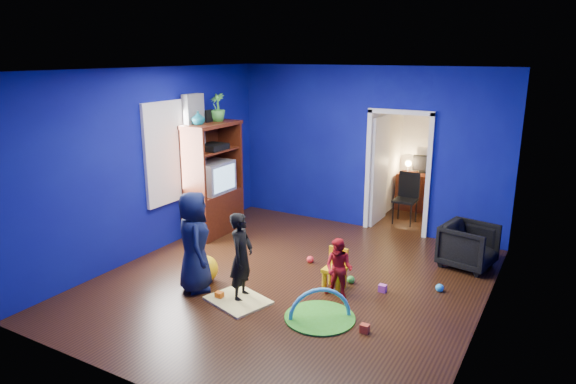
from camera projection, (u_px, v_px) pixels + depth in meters
The scene contains 34 objects.
floor at pixel (291, 282), 7.20m from camera, with size 5.00×5.50×0.01m, color black.
ceiling at pixel (291, 70), 6.44m from camera, with size 5.00×5.50×0.01m, color white.
wall_back at pixel (366, 149), 9.12m from camera, with size 5.00×0.02×2.90m, color #090B6E.
wall_front at pixel (138, 247), 4.51m from camera, with size 5.00×0.02×2.90m, color #090B6E.
wall_left at pixel (151, 162), 8.01m from camera, with size 0.02×5.50×2.90m, color #090B6E.
wall_right at pixel (489, 209), 5.63m from camera, with size 0.02×5.50×2.90m, color #090B6E.
alcove at pixel (413, 155), 9.62m from camera, with size 1.00×1.75×2.50m, color silver, non-canonical shape.
armchair at pixel (468, 246), 7.62m from camera, with size 0.71×0.73×0.66m, color black.
child_black at pixel (241, 257), 6.56m from camera, with size 0.43×0.28×1.17m, color black.
child_navy at pixel (194, 242), 6.80m from camera, with size 0.67×0.44×1.37m, color #10143B.
toddler_red at pixel (339, 268), 6.66m from camera, with size 0.39×0.30×0.80m, color red.
vase at pixel (198, 118), 8.40m from camera, with size 0.22×0.22×0.23m, color #0C4D60.
potted_plant at pixel (217, 107), 8.80m from camera, with size 0.27×0.27×0.48m, color #3A8932.
tv_armoire at pixel (212, 179), 8.94m from camera, with size 0.58×1.14×1.96m, color #41100A.
crt_tv at pixel (214, 177), 8.91m from camera, with size 0.46×0.70×0.54m, color silver.
yellow_blanket at pixel (238, 300), 6.62m from camera, with size 0.75×0.60×0.03m, color #F2E07A.
hopper_ball at pixel (205, 269), 7.16m from camera, with size 0.38×0.38×0.38m, color yellow.
kid_chair at pixel (334, 271), 6.94m from camera, with size 0.28×0.28×0.50m, color yellow.
play_mat at pixel (320, 318), 6.20m from camera, with size 0.86×0.86×0.02m, color green.
toy_arch at pixel (320, 317), 6.20m from camera, with size 0.77×0.77×0.05m, color #3F8CD8.
window_left at pixel (167, 152), 8.27m from camera, with size 0.03×0.95×1.55m, color white.
curtain at pixel (196, 165), 8.76m from camera, with size 0.14×0.42×2.40m, color slate.
doorway at pixel (398, 175), 8.94m from camera, with size 1.16×0.10×2.10m, color white.
study_desk at pixel (419, 192), 10.39m from camera, with size 0.88×0.44×0.75m, color #3D140A.
desk_monitor at pixel (423, 163), 10.34m from camera, with size 0.40×0.05×0.32m, color black.
desk_lamp at pixel (408, 163), 10.43m from camera, with size 0.14×0.14×0.14m, color #FFD88C.
folding_chair at pixel (405, 200), 9.56m from camera, with size 0.40×0.40×0.92m, color black.
book_shelf at pixel (427, 110), 10.05m from camera, with size 0.88×0.24×0.04m, color white.
toy_0 at pixel (365, 328), 5.88m from camera, with size 0.10×0.08×0.10m, color #D94324.
toy_1 at pixel (440, 288), 6.89m from camera, with size 0.11×0.11×0.11m, color #279EE0.
toy_2 at pixel (219, 296), 6.67m from camera, with size 0.10×0.08×0.10m, color orange.
toy_3 at pixel (351, 279), 7.14m from camera, with size 0.11×0.11×0.11m, color green.
toy_4 at pixel (383, 288), 6.88m from camera, with size 0.10×0.08×0.10m, color #D550C1.
toy_5 at pixel (310, 259), 7.84m from camera, with size 0.11×0.11×0.11m, color red.
Camera 1 is at (3.24, -5.77, 3.11)m, focal length 32.00 mm.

